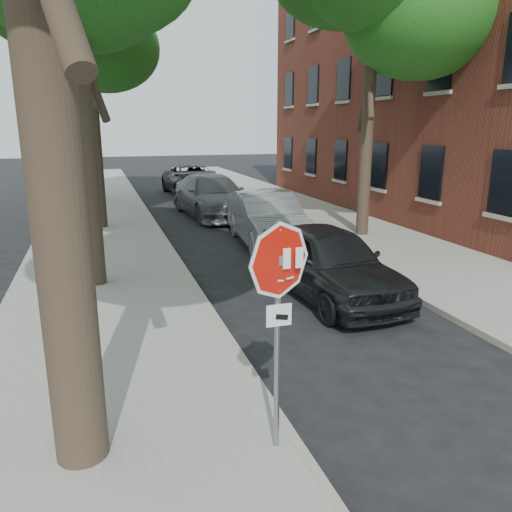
# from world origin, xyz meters

# --- Properties ---
(ground) EXTENTS (120.00, 120.00, 0.00)m
(ground) POSITION_xyz_m (0.00, 0.00, 0.00)
(ground) COLOR black
(ground) RESTS_ON ground
(sidewalk_left) EXTENTS (4.00, 55.00, 0.12)m
(sidewalk_left) POSITION_xyz_m (-2.50, 12.00, 0.06)
(sidewalk_left) COLOR gray
(sidewalk_left) RESTS_ON ground
(sidewalk_right) EXTENTS (4.00, 55.00, 0.12)m
(sidewalk_right) POSITION_xyz_m (6.00, 12.00, 0.06)
(sidewalk_right) COLOR gray
(sidewalk_right) RESTS_ON ground
(curb_left) EXTENTS (0.12, 55.00, 0.13)m
(curb_left) POSITION_xyz_m (-0.45, 12.00, 0.07)
(curb_left) COLOR #9E9384
(curb_left) RESTS_ON ground
(curb_right) EXTENTS (0.12, 55.00, 0.13)m
(curb_right) POSITION_xyz_m (3.95, 12.00, 0.07)
(curb_right) COLOR #9E9384
(curb_right) RESTS_ON ground
(apartment_building) EXTENTS (12.20, 20.20, 15.30)m
(apartment_building) POSITION_xyz_m (14.00, 14.00, 7.65)
(apartment_building) COLOR maroon
(apartment_building) RESTS_ON ground
(stop_sign) EXTENTS (0.76, 0.34, 2.61)m
(stop_sign) POSITION_xyz_m (-0.70, -0.03, 1.95)
(stop_sign) COLOR gray
(stop_sign) RESTS_ON sidewalk_left
(tree_far) EXTENTS (5.29, 4.91, 9.33)m
(tree_far) POSITION_xyz_m (-2.72, 21.11, 7.21)
(tree_far) COLOR black
(tree_far) RESTS_ON sidewalk_left
(tree_right) EXTENTS (5.29, 4.91, 9.33)m
(tree_right) POSITION_xyz_m (5.98, 10.11, 7.21)
(tree_right) COLOR black
(tree_right) RESTS_ON sidewalk_right
(car_a) EXTENTS (2.16, 4.74, 1.58)m
(car_a) POSITION_xyz_m (2.26, 4.85, 0.79)
(car_a) COLOR black
(car_a) RESTS_ON ground
(car_b) EXTENTS (2.09, 5.06, 1.63)m
(car_b) POSITION_xyz_m (2.60, 9.94, 0.81)
(car_b) COLOR gray
(car_b) RESTS_ON ground
(car_c) EXTENTS (2.82, 5.98, 1.68)m
(car_c) POSITION_xyz_m (2.11, 15.61, 0.84)
(car_c) COLOR #4F5055
(car_c) RESTS_ON ground
(car_d) EXTENTS (2.89, 5.82, 1.58)m
(car_d) POSITION_xyz_m (2.58, 22.25, 0.79)
(car_d) COLOR black
(car_d) RESTS_ON ground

